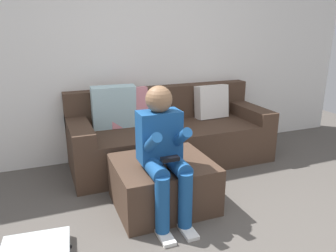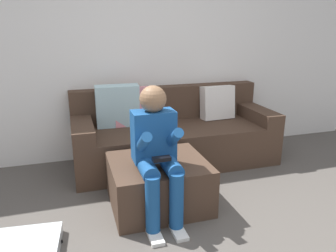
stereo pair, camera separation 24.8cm
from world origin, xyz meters
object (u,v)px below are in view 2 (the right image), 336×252
(person_seated, at_px, (157,149))
(storage_bin, at_px, (27,245))
(couch_sectional, at_px, (173,135))
(remote_by_storage_bin, at_px, (51,247))
(ottoman, at_px, (158,183))

(person_seated, distance_m, storage_bin, 1.17)
(couch_sectional, height_order, person_seated, person_seated)
(person_seated, relative_size, remote_by_storage_bin, 6.35)
(storage_bin, bearing_deg, couch_sectional, 39.83)
(ottoman, height_order, person_seated, person_seated)
(ottoman, bearing_deg, storage_bin, -162.50)
(ottoman, bearing_deg, couch_sectional, 64.93)
(person_seated, bearing_deg, ottoman, 71.69)
(ottoman, xyz_separation_m, person_seated, (-0.06, -0.19, 0.40))
(couch_sectional, bearing_deg, ottoman, -115.07)
(couch_sectional, relative_size, remote_by_storage_bin, 13.15)
(ottoman, height_order, storage_bin, ottoman)
(storage_bin, bearing_deg, person_seated, 8.29)
(person_seated, xyz_separation_m, remote_by_storage_bin, (-0.85, -0.17, -0.60))
(storage_bin, relative_size, remote_by_storage_bin, 2.64)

